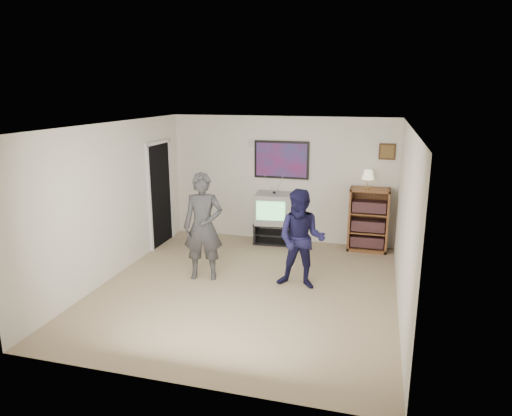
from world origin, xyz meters
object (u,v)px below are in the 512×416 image
at_px(media_stand, 275,233).
at_px(person_tall, 203,227).
at_px(crt_television, 274,208).
at_px(person_short, 301,239).
at_px(bookshelf, 368,220).

bearing_deg(media_stand, person_tall, -114.07).
relative_size(crt_television, person_short, 0.46).
bearing_deg(person_tall, person_short, -10.86).
xyz_separation_m(media_stand, person_short, (0.84, -1.97, 0.57)).
xyz_separation_m(bookshelf, person_short, (-0.95, -2.02, 0.17)).
bearing_deg(media_stand, person_short, -71.02).
relative_size(crt_television, person_tall, 0.41).
relative_size(media_stand, person_tall, 0.50).
relative_size(media_stand, crt_television, 1.22).
height_order(person_tall, person_short, person_tall).
distance_m(crt_television, person_short, 2.16).
bearing_deg(person_tall, crt_television, 58.26).
xyz_separation_m(crt_television, bookshelf, (1.82, 0.05, -0.12)).
bearing_deg(bookshelf, person_tall, -140.66).
bearing_deg(bookshelf, media_stand, -178.40).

